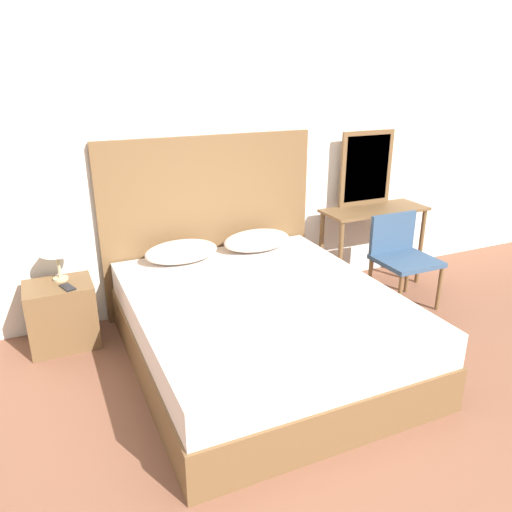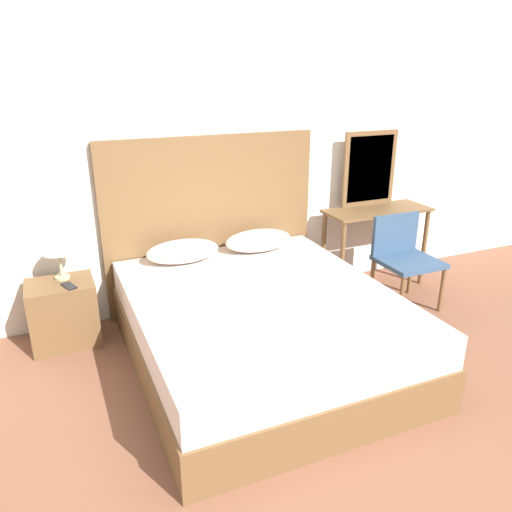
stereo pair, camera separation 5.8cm
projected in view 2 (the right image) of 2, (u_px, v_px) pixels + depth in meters
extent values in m
cube|color=white|center=(195.00, 157.00, 4.22)|extent=(10.00, 0.06, 2.70)
cube|color=brown|center=(262.00, 342.00, 3.69)|extent=(1.81, 2.13, 0.32)
cube|color=silver|center=(262.00, 308.00, 3.59)|extent=(1.78, 2.09, 0.23)
cube|color=brown|center=(212.00, 223.00, 4.41)|extent=(1.90, 0.05, 1.53)
ellipsoid|color=silver|center=(183.00, 251.00, 4.11)|extent=(0.61, 0.35, 0.18)
ellipsoid|color=silver|center=(258.00, 240.00, 4.37)|extent=(0.61, 0.35, 0.18)
cube|color=#B7B7BC|center=(255.00, 301.00, 3.43)|extent=(0.16, 0.15, 0.01)
cube|color=brown|center=(63.00, 313.00, 3.90)|extent=(0.50, 0.40, 0.52)
cylinder|color=tan|center=(62.00, 277.00, 3.89)|extent=(0.11, 0.11, 0.02)
cylinder|color=tan|center=(61.00, 264.00, 3.85)|extent=(0.02, 0.02, 0.20)
cone|color=silver|center=(57.00, 244.00, 3.79)|extent=(0.25, 0.25, 0.15)
cube|color=black|center=(69.00, 286.00, 3.75)|extent=(0.12, 0.16, 0.01)
cube|color=brown|center=(377.00, 210.00, 4.76)|extent=(1.03, 0.41, 0.02)
cylinder|color=brown|center=(342.00, 262.00, 4.59)|extent=(0.04, 0.04, 0.76)
cylinder|color=brown|center=(424.00, 248.00, 4.94)|extent=(0.04, 0.04, 0.76)
cylinder|color=brown|center=(323.00, 250.00, 4.87)|extent=(0.04, 0.04, 0.76)
cylinder|color=brown|center=(402.00, 238.00, 5.22)|extent=(0.04, 0.04, 0.76)
cube|color=brown|center=(369.00, 169.00, 4.79)|extent=(0.58, 0.03, 0.71)
cube|color=#B2BCC6|center=(370.00, 169.00, 4.78)|extent=(0.49, 0.01, 0.63)
cube|color=#334C6B|center=(409.00, 262.00, 4.44)|extent=(0.51, 0.48, 0.04)
cube|color=#334C6B|center=(395.00, 233.00, 4.56)|extent=(0.48, 0.04, 0.36)
cylinder|color=brown|center=(401.00, 299.00, 4.26)|extent=(0.04, 0.04, 0.42)
cylinder|color=brown|center=(442.00, 290.00, 4.43)|extent=(0.04, 0.04, 0.42)
cylinder|color=brown|center=(372.00, 280.00, 4.62)|extent=(0.04, 0.04, 0.42)
cylinder|color=brown|center=(410.00, 273.00, 4.79)|extent=(0.04, 0.04, 0.42)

